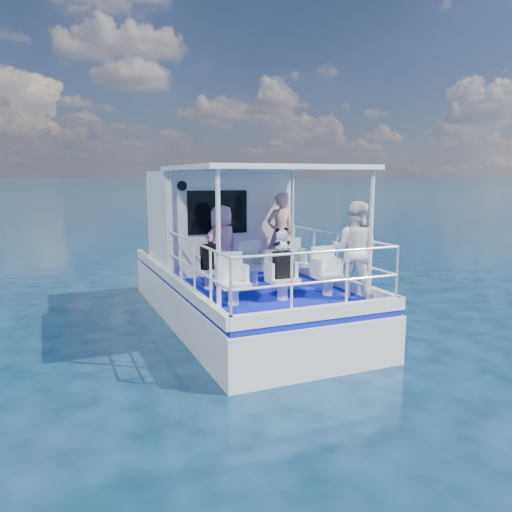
{
  "coord_description": "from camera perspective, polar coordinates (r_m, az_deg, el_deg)",
  "views": [
    {
      "loc": [
        -3.68,
        -8.6,
        2.99
      ],
      "look_at": [
        -0.2,
        -0.4,
        1.56
      ],
      "focal_mm": 35.0,
      "sensor_mm": 36.0,
      "label": 1
    }
  ],
  "objects": [
    {
      "name": "railings",
      "position": [
        8.97,
        1.59,
        -1.12
      ],
      "size": [
        2.84,
        3.59,
        1.0
      ],
      "primitive_type": null,
      "color": "white",
      "rests_on": "deck"
    },
    {
      "name": "ground",
      "position": [
        9.82,
        0.15,
        -8.64
      ],
      "size": [
        2000.0,
        2000.0,
        0.0
      ],
      "primitive_type": "plane",
      "color": "#061B30",
      "rests_on": "ground"
    },
    {
      "name": "passenger_stbd_fwd",
      "position": [
        10.72,
        2.79,
        2.61
      ],
      "size": [
        0.69,
        0.5,
        1.76
      ],
      "primitive_type": "imported",
      "rotation": [
        0.0,
        0.0,
        3.27
      ],
      "color": "#E49C93",
      "rests_on": "deck"
    },
    {
      "name": "backpack_center",
      "position": [
        8.46,
        3.04,
        -1.02
      ],
      "size": [
        0.3,
        0.17,
        0.46
      ],
      "primitive_type": "cube",
      "color": "black",
      "rests_on": "seat_center_aft"
    },
    {
      "name": "cabin",
      "position": [
        11.55,
        -4.35,
        4.15
      ],
      "size": [
        2.85,
        2.0,
        2.2
      ],
      "primitive_type": "cube",
      "color": "white",
      "rests_on": "deck"
    },
    {
      "name": "backpack_port",
      "position": [
        9.33,
        -5.19,
        -0.06
      ],
      "size": [
        0.35,
        0.2,
        0.46
      ],
      "primitive_type": "cube",
      "color": "black",
      "rests_on": "seat_port_fwd"
    },
    {
      "name": "canopy_posts",
      "position": [
        9.18,
        0.77,
        2.9
      ],
      "size": [
        2.77,
        2.97,
        2.2
      ],
      "color": "white",
      "rests_on": "deck"
    },
    {
      "name": "seat_stbd_aft",
      "position": [
        8.99,
        8.22,
        -3.21
      ],
      "size": [
        0.48,
        0.46,
        0.38
      ],
      "primitive_type": "cube",
      "color": "white",
      "rests_on": "deck"
    },
    {
      "name": "seat_port_aft",
      "position": [
        8.22,
        -2.61,
        -4.28
      ],
      "size": [
        0.48,
        0.46,
        0.38
      ],
      "primitive_type": "cube",
      "color": "white",
      "rests_on": "deck"
    },
    {
      "name": "canopy",
      "position": [
        9.17,
        0.65,
        10.03
      ],
      "size": [
        3.0,
        3.2,
        0.08
      ],
      "primitive_type": "cube",
      "color": "white",
      "rests_on": "cabin"
    },
    {
      "name": "hull",
      "position": [
        10.71,
        -1.97,
        -7.13
      ],
      "size": [
        3.0,
        7.0,
        1.6
      ],
      "primitive_type": "cube",
      "color": "white",
      "rests_on": "ground"
    },
    {
      "name": "seat_center_fwd",
      "position": [
        9.73,
        -0.31,
        -2.17
      ],
      "size": [
        0.48,
        0.46,
        0.38
      ],
      "primitive_type": "cube",
      "color": "white",
      "rests_on": "deck"
    },
    {
      "name": "seat_center_aft",
      "position": [
        8.57,
        3.05,
        -3.74
      ],
      "size": [
        0.48,
        0.46,
        0.38
      ],
      "primitive_type": "cube",
      "color": "white",
      "rests_on": "deck"
    },
    {
      "name": "seat_stbd_fwd",
      "position": [
        10.1,
        4.4,
        -1.78
      ],
      "size": [
        0.48,
        0.46,
        0.38
      ],
      "primitive_type": "cube",
      "color": "white",
      "rests_on": "deck"
    },
    {
      "name": "deck",
      "position": [
        10.5,
        -2.0,
        -2.67
      ],
      "size": [
        2.9,
        6.9,
        0.1
      ],
      "primitive_type": "cube",
      "color": "#0A1196",
      "rests_on": "hull"
    },
    {
      "name": "passenger_port_fwd",
      "position": [
        9.86,
        -3.93,
        1.37
      ],
      "size": [
        0.68,
        0.59,
        1.54
      ],
      "primitive_type": "imported",
      "rotation": [
        0.0,
        0.0,
        3.52
      ],
      "color": "pink",
      "rests_on": "deck"
    },
    {
      "name": "seat_port_fwd",
      "position": [
        9.42,
        -5.37,
        -2.58
      ],
      "size": [
        0.48,
        0.46,
        0.38
      ],
      "primitive_type": "cube",
      "color": "white",
      "rests_on": "deck"
    },
    {
      "name": "passenger_stbd_aft",
      "position": [
        8.77,
        11.21,
        0.7
      ],
      "size": [
        1.02,
        1.02,
        1.67
      ],
      "primitive_type": "imported",
      "rotation": [
        0.0,
        0.0,
        2.34
      ],
      "color": "white",
      "rests_on": "deck"
    },
    {
      "name": "panda",
      "position": [
        8.4,
        2.94,
        1.86
      ],
      "size": [
        0.26,
        0.22,
        0.4
      ],
      "primitive_type": null,
      "color": "white",
      "rests_on": "backpack_center"
    },
    {
      "name": "compact_camera",
      "position": [
        9.28,
        -5.23,
        1.51
      ],
      "size": [
        0.09,
        0.05,
        0.05
      ],
      "primitive_type": "cube",
      "color": "black",
      "rests_on": "backpack_port"
    }
  ]
}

